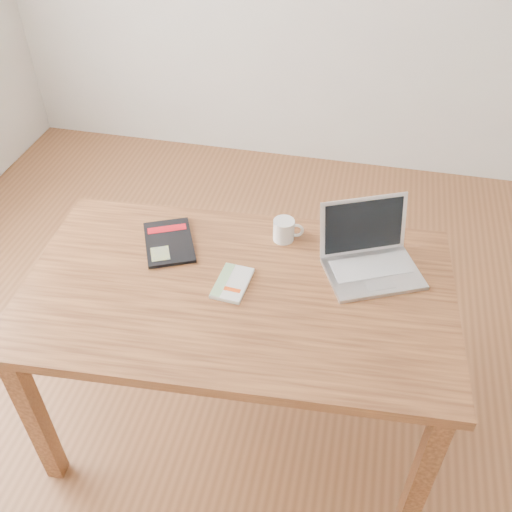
% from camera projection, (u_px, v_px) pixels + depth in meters
% --- Properties ---
extents(room, '(4.04, 4.04, 2.70)m').
position_uv_depth(room, '(220.00, 105.00, 1.60)').
color(room, brown).
rests_on(room, ground).
extents(desk, '(1.50, 0.92, 0.75)m').
position_uv_depth(desk, '(238.00, 306.00, 1.97)').
color(desk, brown).
rests_on(desk, ground).
extents(white_guidebook, '(0.12, 0.18, 0.02)m').
position_uv_depth(white_guidebook, '(232.00, 283.00, 1.92)').
color(white_guidebook, beige).
rests_on(white_guidebook, desk).
extents(black_guidebook, '(0.26, 0.30, 0.01)m').
position_uv_depth(black_guidebook, '(169.00, 242.00, 2.08)').
color(black_guidebook, black).
rests_on(black_guidebook, desk).
extents(laptop, '(0.40, 0.37, 0.22)m').
position_uv_depth(laptop, '(369.00, 256.00, 1.96)').
color(laptop, silver).
rests_on(laptop, desk).
extents(coffee_mug, '(0.11, 0.08, 0.08)m').
position_uv_depth(coffee_mug, '(285.00, 230.00, 2.08)').
color(coffee_mug, white).
rests_on(coffee_mug, desk).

